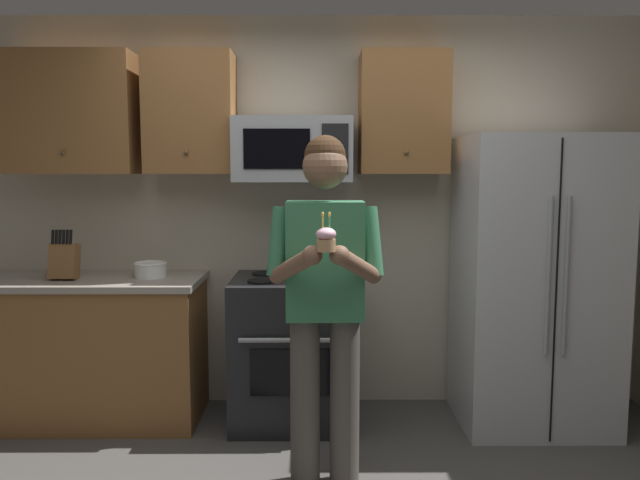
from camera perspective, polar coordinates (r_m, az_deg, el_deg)
name	(u,v)px	position (r m, az deg, el deg)	size (l,w,h in m)	color
wall_back	(316,213)	(4.25, -0.36, 2.45)	(4.40, 0.10, 2.60)	#B7AD99
oven_range	(293,349)	(4.01, -2.53, -9.98)	(0.76, 0.70, 0.93)	black
microwave	(292,150)	(3.97, -2.55, 8.24)	(0.74, 0.41, 0.40)	#9EA0A5
refrigerator	(533,282)	(4.09, 18.94, -3.67)	(0.90, 0.75, 1.80)	#B7BABF
cabinet_row_upper	(202,114)	(4.10, -10.76, 11.30)	(2.78, 0.36, 0.76)	brown
counter_left	(89,349)	(4.28, -20.43, -9.32)	(1.44, 0.66, 0.92)	brown
knife_block	(63,261)	(4.16, -22.46, -1.75)	(0.16, 0.15, 0.32)	brown
bowl_large_white	(150,269)	(4.07, -15.35, -2.61)	(0.21, 0.21, 0.10)	white
person	(324,291)	(3.08, 0.38, -4.74)	(0.60, 0.48, 1.76)	#4C4742
cupcake	(325,239)	(2.71, 0.46, 0.10)	(0.09, 0.09, 0.17)	#A87F56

